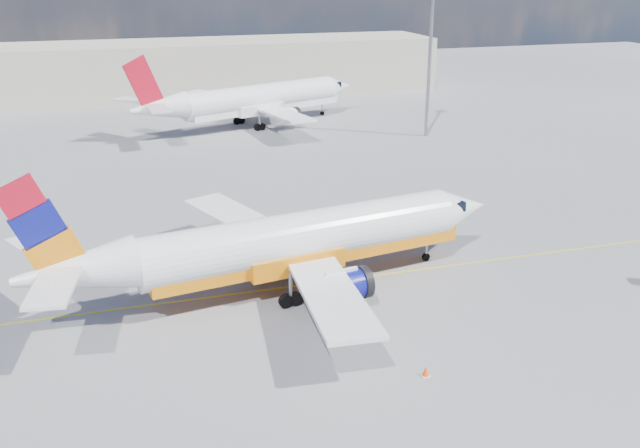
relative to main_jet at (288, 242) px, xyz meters
name	(u,v)px	position (x,y,z in m)	size (l,w,h in m)	color
ground	(327,304)	(1.66, -2.71, -3.14)	(240.00, 240.00, 0.00)	slate
taxi_line	(313,284)	(1.66, 0.29, -3.13)	(70.00, 0.15, 0.01)	yellow
terminal_main	(210,67)	(6.66, 72.29, 0.86)	(70.00, 14.00, 8.00)	#B0A798
main_jet	(288,242)	(0.00, 0.00, 0.00)	(31.19, 24.28, 9.42)	white
second_jet	(255,100)	(8.15, 46.94, 0.13)	(32.09, 24.25, 9.82)	white
traffic_cone	(426,371)	(3.88, -11.67, -2.87)	(0.40, 0.40, 0.56)	white
floodlight_mast	(431,35)	(26.20, 35.77, 8.42)	(1.41, 1.41, 19.28)	gray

